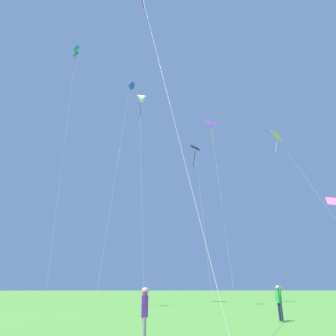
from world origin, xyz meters
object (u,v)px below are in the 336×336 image
(kite_teal_box, at_px, (76,53))
(kite_blue_delta, at_px, (130,85))
(kite_black_large, at_px, (196,156))
(kite_purple_streamer, at_px, (212,131))
(kite_yellow_diamond, at_px, (278,140))
(person_far_back, at_px, (145,311))
(kite_white_distant, at_px, (140,97))
(person_near_tree, at_px, (279,299))

(kite_teal_box, relative_size, kite_blue_delta, 0.91)
(kite_black_large, bearing_deg, kite_purple_streamer, 59.32)
(kite_yellow_diamond, xyz_separation_m, person_far_back, (-18.48, -30.49, -20.62))
(kite_yellow_diamond, height_order, kite_black_large, kite_yellow_diamond)
(kite_purple_streamer, relative_size, kite_black_large, 1.38)
(kite_yellow_diamond, distance_m, kite_purple_streamer, 10.54)
(kite_blue_delta, bearing_deg, person_far_back, -83.60)
(kite_purple_streamer, xyz_separation_m, person_far_back, (-8.24, -27.97, -20.53))
(kite_purple_streamer, distance_m, kite_teal_box, 19.53)
(kite_teal_box, xyz_separation_m, kite_black_large, (13.69, 3.43, -10.68))
(person_far_back, bearing_deg, kite_white_distant, 93.34)
(person_far_back, bearing_deg, kite_teal_box, 114.10)
(kite_yellow_diamond, height_order, person_far_back, kite_yellow_diamond)
(kite_blue_delta, distance_m, person_far_back, 40.64)
(person_near_tree, bearing_deg, kite_blue_delta, 114.30)
(kite_teal_box, distance_m, kite_blue_delta, 11.61)
(kite_purple_streamer, distance_m, person_near_tree, 29.26)
(kite_teal_box, bearing_deg, person_near_tree, -38.43)
(kite_teal_box, xyz_separation_m, kite_blue_delta, (5.34, 9.86, 3.05))
(kite_white_distant, xyz_separation_m, person_near_tree, (8.29, -20.86, -25.40))
(kite_purple_streamer, xyz_separation_m, kite_teal_box, (-16.84, -8.75, 4.63))
(kite_black_large, distance_m, person_near_tree, 21.24)
(kite_white_distant, distance_m, person_far_back, 37.87)
(kite_purple_streamer, bearing_deg, kite_black_large, -120.68)
(kite_purple_streamer, height_order, person_near_tree, kite_purple_streamer)
(kite_white_distant, relative_size, person_far_back, 17.75)
(kite_white_distant, relative_size, kite_black_large, 1.61)
(kite_black_large, bearing_deg, kite_white_distant, 141.56)
(kite_black_large, relative_size, kite_blue_delta, 0.57)
(kite_white_distant, xyz_separation_m, person_far_back, (1.63, -27.98, -25.46))
(kite_black_large, relative_size, person_near_tree, 10.36)
(person_near_tree, bearing_deg, kite_yellow_diamond, 63.16)
(kite_white_distant, height_order, person_near_tree, kite_white_distant)
(kite_white_distant, bearing_deg, kite_purple_streamer, -0.09)
(kite_teal_box, bearing_deg, kite_white_distant, 51.52)
(kite_purple_streamer, bearing_deg, kite_blue_delta, 174.49)
(kite_white_distant, height_order, kite_purple_streamer, kite_white_distant)
(kite_purple_streamer, bearing_deg, person_near_tree, -94.35)
(kite_black_large, bearing_deg, person_near_tree, -84.23)
(kite_yellow_diamond, bearing_deg, person_far_back, -121.23)
(kite_black_large, xyz_separation_m, person_near_tree, (1.57, -15.53, -14.41))
(kite_purple_streamer, distance_m, kite_blue_delta, 13.87)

